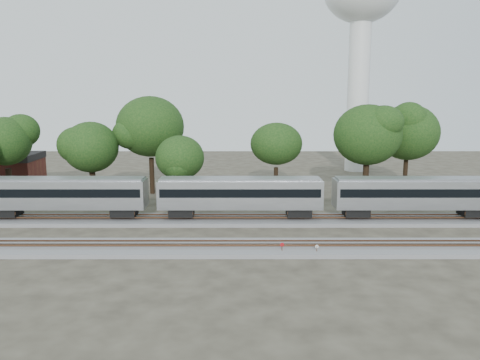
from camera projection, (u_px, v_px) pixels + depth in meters
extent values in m
plane|color=#383328|center=(209.00, 237.00, 46.14)|extent=(160.00, 160.00, 0.00)
cube|color=slate|center=(212.00, 220.00, 52.02)|extent=(160.00, 5.00, 0.40)
cube|color=brown|center=(212.00, 218.00, 51.24)|extent=(160.00, 0.08, 0.15)
cube|color=brown|center=(213.00, 214.00, 52.65)|extent=(160.00, 0.08, 0.15)
cube|color=slate|center=(206.00, 248.00, 42.16)|extent=(160.00, 5.00, 0.40)
cube|color=brown|center=(205.00, 245.00, 41.38)|extent=(160.00, 0.08, 0.15)
cube|color=brown|center=(207.00, 241.00, 42.79)|extent=(160.00, 0.08, 0.15)
cube|color=silver|center=(65.00, 194.00, 51.51)|extent=(17.95, 3.09, 3.09)
cube|color=black|center=(65.00, 191.00, 51.46)|extent=(17.33, 3.14, 0.93)
cube|color=gray|center=(64.00, 179.00, 51.24)|extent=(17.53, 2.48, 0.36)
cube|color=black|center=(7.00, 211.00, 51.84)|extent=(2.68, 2.27, 0.93)
cube|color=black|center=(124.00, 211.00, 51.85)|extent=(2.68, 2.27, 0.93)
cube|color=silver|center=(240.00, 194.00, 51.52)|extent=(17.95, 3.09, 3.09)
cube|color=black|center=(240.00, 191.00, 51.47)|extent=(17.33, 3.14, 0.93)
cube|color=gray|center=(240.00, 179.00, 51.25)|extent=(17.53, 2.48, 0.36)
cube|color=black|center=(182.00, 211.00, 51.85)|extent=(2.68, 2.27, 0.93)
cube|color=black|center=(299.00, 211.00, 51.86)|extent=(2.68, 2.27, 0.93)
cube|color=silver|center=(416.00, 194.00, 51.53)|extent=(17.95, 3.09, 3.09)
cube|color=black|center=(416.00, 191.00, 51.48)|extent=(17.33, 3.14, 0.93)
cube|color=gray|center=(416.00, 179.00, 51.26)|extent=(17.53, 2.48, 0.36)
cube|color=black|center=(356.00, 211.00, 51.86)|extent=(2.68, 2.27, 0.93)
cube|color=black|center=(473.00, 211.00, 51.87)|extent=(2.68, 2.27, 0.93)
cylinder|color=#512D19|center=(282.00, 250.00, 40.75)|extent=(0.07, 0.07, 0.99)
cylinder|color=#B10C14|center=(282.00, 245.00, 40.68)|extent=(0.34, 0.16, 0.35)
cylinder|color=#512D19|center=(317.00, 251.00, 40.56)|extent=(0.06, 0.06, 0.88)
cylinder|color=silver|center=(317.00, 247.00, 40.50)|extent=(0.31, 0.09, 0.31)
cube|color=#512D19|center=(276.00, 252.00, 41.06)|extent=(0.58, 0.48, 0.30)
cylinder|color=silver|center=(358.00, 97.00, 88.01)|extent=(4.00, 4.00, 28.01)
cone|color=silver|center=(355.00, 160.00, 90.02)|extent=(6.40, 6.40, 4.00)
cube|color=maroon|center=(1.00, 174.00, 71.33)|extent=(11.51, 8.42, 4.41)
cylinder|color=black|center=(10.00, 184.00, 63.32)|extent=(0.70, 0.70, 4.30)
ellipsoid|color=black|center=(6.00, 141.00, 62.35)|extent=(8.10, 8.10, 6.89)
cylinder|color=black|center=(93.00, 185.00, 63.57)|extent=(0.70, 0.70, 3.87)
ellipsoid|color=black|center=(91.00, 147.00, 62.70)|extent=(7.29, 7.29, 6.20)
cylinder|color=black|center=(152.00, 176.00, 67.60)|extent=(0.70, 0.70, 5.22)
ellipsoid|color=black|center=(150.00, 126.00, 66.41)|extent=(9.85, 9.85, 8.37)
cylinder|color=black|center=(181.00, 192.00, 60.73)|extent=(0.70, 0.70, 3.29)
ellipsoid|color=black|center=(180.00, 158.00, 59.99)|extent=(6.20, 6.20, 5.27)
cylinder|color=black|center=(276.00, 181.00, 66.82)|extent=(0.70, 0.70, 3.94)
ellipsoid|color=black|center=(276.00, 144.00, 65.92)|extent=(7.43, 7.43, 6.32)
cylinder|color=black|center=(366.00, 180.00, 65.90)|extent=(0.70, 0.70, 4.65)
ellipsoid|color=black|center=(368.00, 135.00, 64.84)|extent=(8.78, 8.78, 7.46)
cylinder|color=black|center=(405.00, 175.00, 70.02)|extent=(0.70, 0.70, 4.69)
ellipsoid|color=black|center=(408.00, 132.00, 68.96)|extent=(8.85, 8.85, 7.52)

